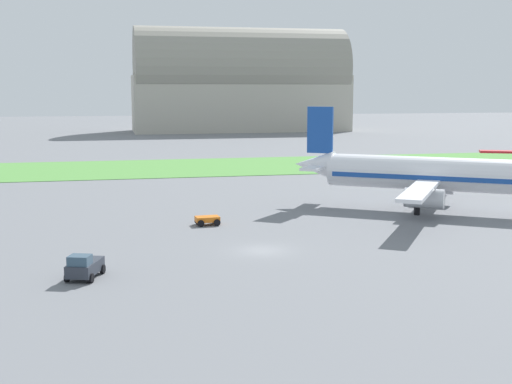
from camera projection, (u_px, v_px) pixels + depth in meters
name	position (u px, v px, depth m)	size (l,w,h in m)	color
ground_plane	(262.00, 250.00, 59.53)	(600.00, 600.00, 0.00)	slate
grass_taxiway_strip	(182.00, 167.00, 121.37)	(360.00, 28.00, 0.08)	#549342
airplane_midfield_jet	(432.00, 174.00, 77.92)	(29.08, 29.02, 11.75)	white
pushback_tug_near_gate	(84.00, 266.00, 50.64)	(2.97, 3.99, 1.95)	#2D333D
baggage_cart_midfield	(207.00, 220.00, 70.48)	(2.50, 1.91, 0.90)	orange
hangar_distant	(240.00, 82.00, 223.07)	(69.15, 25.83, 33.24)	#B2AD9E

